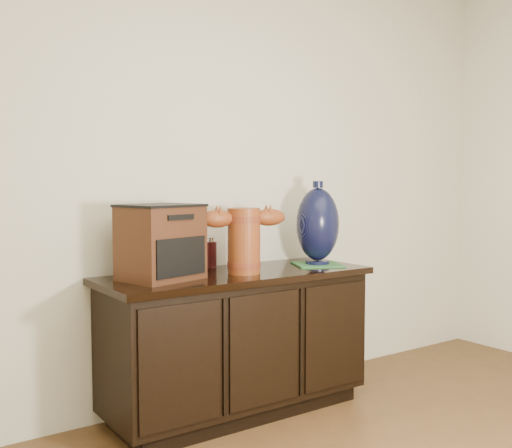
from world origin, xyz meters
TOP-DOWN VIEW (x-y plane):
  - sideboard at (0.00, 2.23)m, footprint 1.46×0.56m
  - terracotta_vessel at (0.01, 2.17)m, footprint 0.48×0.20m
  - tv_radio at (-0.43, 2.24)m, footprint 0.43×0.38m
  - green_mat at (0.53, 2.19)m, footprint 0.33×0.33m
  - lamp_base at (0.53, 2.19)m, footprint 0.32×0.32m
  - spray_can at (-0.02, 2.45)m, footprint 0.06×0.06m

SIDE VIEW (x-z plane):
  - sideboard at x=0.00m, z-range 0.01..0.76m
  - green_mat at x=0.53m, z-range 0.76..0.76m
  - spray_can at x=-0.02m, z-range 0.75..0.92m
  - tv_radio at x=-0.43m, z-range 0.75..1.12m
  - terracotta_vessel at x=0.01m, z-range 0.78..1.12m
  - lamp_base at x=0.53m, z-range 0.75..1.22m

